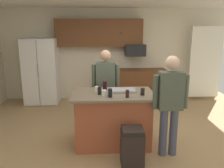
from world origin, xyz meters
TOP-DOWN VIEW (x-y plane):
  - floor at (0.00, 0.00)m, footprint 7.04×7.04m
  - back_wall at (0.00, 2.80)m, footprint 6.40×0.10m
  - french_door_window_panel at (2.60, 2.40)m, footprint 0.90×0.06m
  - cabinet_run_upper at (-0.40, 2.60)m, footprint 2.40×0.38m
  - cabinet_run_lower at (0.60, 2.48)m, footprint 1.80×0.63m
  - refrigerator at (-2.00, 2.38)m, footprint 0.90×0.76m
  - microwave_over_range at (0.60, 2.50)m, footprint 0.56×0.40m
  - kitchen_island at (-0.17, -0.17)m, footprint 1.43×0.88m
  - person_host_foreground at (0.72, -0.61)m, footprint 0.57×0.22m
  - person_guest_by_door at (-0.28, 0.62)m, footprint 0.57×0.22m
  - mug_ceramic_white at (-0.32, -0.34)m, footprint 0.13×0.09m
  - glass_short_whisky at (0.32, -0.32)m, footprint 0.07×0.07m
  - glass_pilsner at (-0.31, 0.04)m, footprint 0.08×0.08m
  - glass_stout_tall at (-0.40, -0.24)m, footprint 0.07×0.07m
  - tumbler_amber at (0.05, -0.45)m, footprint 0.06×0.06m
  - mug_blue_stoneware at (-0.45, -0.08)m, footprint 0.13×0.09m
  - glass_dark_ale at (-0.23, -0.41)m, footprint 0.07×0.07m
  - serving_tray at (0.02, -0.08)m, footprint 0.44×0.30m
  - trash_bin at (0.08, -0.89)m, footprint 0.34×0.34m

SIDE VIEW (x-z plane):
  - floor at x=0.00m, z-range 0.00..0.00m
  - trash_bin at x=0.08m, z-range 0.00..0.61m
  - cabinet_run_lower at x=0.60m, z-range 0.00..0.90m
  - kitchen_island at x=-0.17m, z-range 0.01..0.96m
  - refrigerator at x=-2.00m, z-range 0.00..1.79m
  - person_guest_by_door at x=-0.28m, z-range 0.12..1.76m
  - person_host_foreground at x=0.72m, z-range 0.13..1.79m
  - serving_tray at x=0.02m, z-range 0.96..1.00m
  - mug_blue_stoneware at x=-0.45m, z-range 0.96..1.06m
  - mug_ceramic_white at x=-0.32m, z-range 0.96..1.06m
  - glass_short_whisky at x=0.32m, z-range 0.96..1.08m
  - tumbler_amber at x=0.05m, z-range 0.96..1.08m
  - glass_stout_tall at x=-0.40m, z-range 0.96..1.09m
  - glass_dark_ale at x=-0.23m, z-range 0.96..1.10m
  - glass_pilsner at x=-0.31m, z-range 0.96..1.13m
  - french_door_window_panel at x=2.60m, z-range 0.10..2.10m
  - back_wall at x=0.00m, z-range 0.00..2.60m
  - microwave_over_range at x=0.60m, z-range 1.29..1.61m
  - cabinet_run_upper at x=-0.40m, z-range 1.55..2.30m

